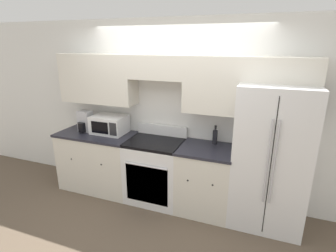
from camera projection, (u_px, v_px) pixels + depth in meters
name	position (u px, v px, depth m)	size (l,w,h in m)	color
ground_plane	(160.00, 213.00, 3.66)	(12.00, 12.00, 0.00)	brown
wall_back	(176.00, 101.00, 3.73)	(8.00, 0.39, 2.60)	white
lower_cabinets_left	(99.00, 160.00, 4.19)	(1.21, 0.64, 0.93)	silver
lower_cabinets_right	(205.00, 179.00, 3.61)	(0.74, 0.64, 0.93)	silver
oven_range	(155.00, 170.00, 3.86)	(0.78, 0.65, 1.09)	white
refrigerator	(270.00, 156.00, 3.27)	(0.87, 0.80, 1.82)	white
microwave	(109.00, 124.00, 4.03)	(0.52, 0.38, 0.27)	white
bottle	(215.00, 137.00, 3.60)	(0.07, 0.07, 0.26)	black
coffee_maker	(85.00, 122.00, 4.11)	(0.19, 0.24, 0.33)	#B7B7BC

